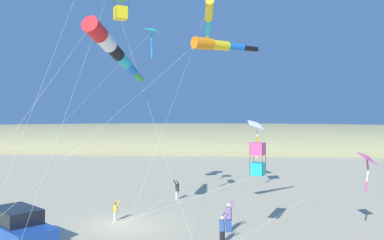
{
  "coord_description": "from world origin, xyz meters",
  "views": [
    {
      "loc": [
        21.8,
        5.9,
        6.15
      ],
      "look_at": [
        -1.4,
        3.8,
        6.04
      ],
      "focal_mm": 36.17,
      "sensor_mm": 36.0,
      "label": 1
    }
  ],
  "objects_px": {
    "parked_car": "(18,228)",
    "person_child_green_jacket": "(177,189)",
    "kite_delta_magenta_far_left": "(257,125)",
    "kite_delta_black_fish_shape": "(368,159)",
    "kite_windsock_orange_high_right": "(218,45)",
    "kite_box_white_trailing": "(121,3)",
    "person_adult_flyer": "(229,215)",
    "person_child_grey_jacket": "(116,210)",
    "kite_box_checkered_midright": "(258,159)",
    "person_bystander_far": "(222,227)",
    "kite_windsock_long_streamer_left": "(112,48)",
    "kite_delta_rainbow_low_near": "(152,31)",
    "kite_windsock_teal_far_right": "(208,19)"
  },
  "relations": [
    {
      "from": "parked_car",
      "to": "person_child_green_jacket",
      "type": "relative_size",
      "value": 3.01
    },
    {
      "from": "kite_delta_magenta_far_left",
      "to": "kite_delta_black_fish_shape",
      "type": "bearing_deg",
      "value": 20.96
    },
    {
      "from": "kite_windsock_orange_high_right",
      "to": "kite_box_white_trailing",
      "type": "bearing_deg",
      "value": -127.35
    },
    {
      "from": "person_adult_flyer",
      "to": "person_child_grey_jacket",
      "type": "bearing_deg",
      "value": -104.07
    },
    {
      "from": "kite_box_checkered_midright",
      "to": "kite_windsock_orange_high_right",
      "type": "distance_m",
      "value": 6.38
    },
    {
      "from": "parked_car",
      "to": "person_bystander_far",
      "type": "relative_size",
      "value": 3.04
    },
    {
      "from": "kite_windsock_long_streamer_left",
      "to": "kite_box_white_trailing",
      "type": "relative_size",
      "value": 0.74
    },
    {
      "from": "kite_delta_rainbow_low_near",
      "to": "kite_windsock_teal_far_right",
      "type": "xyz_separation_m",
      "value": [
        -2.97,
        3.71,
        1.5
      ]
    },
    {
      "from": "person_child_green_jacket",
      "to": "kite_delta_rainbow_low_near",
      "type": "relative_size",
      "value": 0.12
    },
    {
      "from": "person_child_grey_jacket",
      "to": "kite_windsock_long_streamer_left",
      "type": "height_order",
      "value": "kite_windsock_long_streamer_left"
    },
    {
      "from": "kite_box_checkered_midright",
      "to": "kite_windsock_teal_far_right",
      "type": "height_order",
      "value": "kite_windsock_teal_far_right"
    },
    {
      "from": "kite_windsock_orange_high_right",
      "to": "kite_windsock_long_streamer_left",
      "type": "bearing_deg",
      "value": -89.53
    },
    {
      "from": "kite_windsock_long_streamer_left",
      "to": "kite_delta_magenta_far_left",
      "type": "height_order",
      "value": "kite_windsock_long_streamer_left"
    },
    {
      "from": "kite_windsock_teal_far_right",
      "to": "kite_box_white_trailing",
      "type": "distance_m",
      "value": 6.68
    },
    {
      "from": "person_child_grey_jacket",
      "to": "kite_windsock_teal_far_right",
      "type": "distance_m",
      "value": 15.37
    },
    {
      "from": "person_adult_flyer",
      "to": "kite_delta_black_fish_shape",
      "type": "distance_m",
      "value": 7.94
    },
    {
      "from": "kite_windsock_teal_far_right",
      "to": "kite_delta_black_fish_shape",
      "type": "height_order",
      "value": "kite_windsock_teal_far_right"
    },
    {
      "from": "person_child_grey_jacket",
      "to": "kite_windsock_teal_far_right",
      "type": "xyz_separation_m",
      "value": [
        -6.46,
        5.25,
        12.92
      ]
    },
    {
      "from": "kite_delta_black_fish_shape",
      "to": "kite_box_checkered_midright",
      "type": "bearing_deg",
      "value": -82.55
    },
    {
      "from": "parked_car",
      "to": "person_child_grey_jacket",
      "type": "xyz_separation_m",
      "value": [
        -5.11,
        3.22,
        -0.28
      ]
    },
    {
      "from": "kite_windsock_long_streamer_left",
      "to": "kite_delta_magenta_far_left",
      "type": "bearing_deg",
      "value": 146.0
    },
    {
      "from": "parked_car",
      "to": "kite_windsock_orange_high_right",
      "type": "height_order",
      "value": "kite_windsock_orange_high_right"
    },
    {
      "from": "person_child_grey_jacket",
      "to": "kite_windsock_orange_high_right",
      "type": "distance_m",
      "value": 11.38
    },
    {
      "from": "person_adult_flyer",
      "to": "person_bystander_far",
      "type": "distance_m",
      "value": 1.99
    },
    {
      "from": "kite_box_white_trailing",
      "to": "kite_delta_magenta_far_left",
      "type": "bearing_deg",
      "value": 128.99
    },
    {
      "from": "kite_windsock_long_streamer_left",
      "to": "kite_delta_magenta_far_left",
      "type": "xyz_separation_m",
      "value": [
        -13.16,
        8.88,
        -4.46
      ]
    },
    {
      "from": "kite_delta_black_fish_shape",
      "to": "person_child_green_jacket",
      "type": "bearing_deg",
      "value": -124.7
    },
    {
      "from": "person_child_grey_jacket",
      "to": "kite_box_checkered_midright",
      "type": "relative_size",
      "value": 0.15
    },
    {
      "from": "person_child_green_jacket",
      "to": "kite_windsock_teal_far_right",
      "type": "distance_m",
      "value": 13.0
    },
    {
      "from": "person_adult_flyer",
      "to": "kite_windsock_teal_far_right",
      "type": "xyz_separation_m",
      "value": [
        -8.15,
        -1.49,
        12.66
      ]
    },
    {
      "from": "person_bystander_far",
      "to": "kite_box_checkered_midright",
      "type": "height_order",
      "value": "kite_box_checkered_midright"
    },
    {
      "from": "parked_car",
      "to": "kite_windsock_teal_far_right",
      "type": "distance_m",
      "value": 19.12
    },
    {
      "from": "kite_windsock_teal_far_right",
      "to": "kite_windsock_long_streamer_left",
      "type": "bearing_deg",
      "value": -30.18
    },
    {
      "from": "kite_box_checkered_midright",
      "to": "kite_delta_magenta_far_left",
      "type": "distance_m",
      "value": 13.48
    },
    {
      "from": "person_child_green_jacket",
      "to": "person_bystander_far",
      "type": "height_order",
      "value": "person_child_green_jacket"
    },
    {
      "from": "person_child_grey_jacket",
      "to": "kite_delta_rainbow_low_near",
      "type": "relative_size",
      "value": 0.1
    },
    {
      "from": "kite_windsock_orange_high_right",
      "to": "kite_windsock_teal_far_right",
      "type": "height_order",
      "value": "kite_windsock_teal_far_right"
    },
    {
      "from": "kite_delta_rainbow_low_near",
      "to": "parked_car",
      "type": "bearing_deg",
      "value": -28.98
    },
    {
      "from": "person_child_green_jacket",
      "to": "kite_delta_magenta_far_left",
      "type": "bearing_deg",
      "value": 127.47
    },
    {
      "from": "parked_car",
      "to": "person_child_grey_jacket",
      "type": "distance_m",
      "value": 6.05
    },
    {
      "from": "person_adult_flyer",
      "to": "kite_box_white_trailing",
      "type": "height_order",
      "value": "kite_box_white_trailing"
    },
    {
      "from": "kite_box_white_trailing",
      "to": "kite_windsock_teal_far_right",
      "type": "bearing_deg",
      "value": 118.77
    },
    {
      "from": "person_child_grey_jacket",
      "to": "kite_delta_rainbow_low_near",
      "type": "distance_m",
      "value": 12.04
    },
    {
      "from": "person_adult_flyer",
      "to": "kite_windsock_long_streamer_left",
      "type": "bearing_deg",
      "value": -87.6
    },
    {
      "from": "kite_box_white_trailing",
      "to": "person_child_green_jacket",
      "type": "bearing_deg",
      "value": 131.58
    },
    {
      "from": "person_child_green_jacket",
      "to": "kite_delta_magenta_far_left",
      "type": "height_order",
      "value": "kite_delta_magenta_far_left"
    },
    {
      "from": "person_adult_flyer",
      "to": "person_child_grey_jacket",
      "type": "relative_size",
      "value": 1.39
    },
    {
      "from": "person_child_green_jacket",
      "to": "kite_windsock_teal_far_right",
      "type": "xyz_separation_m",
      "value": [
        -0.12,
        2.36,
        12.78
      ]
    },
    {
      "from": "person_adult_flyer",
      "to": "kite_box_white_trailing",
      "type": "xyz_separation_m",
      "value": [
        -4.94,
        -7.34,
        13.04
      ]
    },
    {
      "from": "parked_car",
      "to": "kite_delta_rainbow_low_near",
      "type": "height_order",
      "value": "kite_delta_rainbow_low_near"
    }
  ]
}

